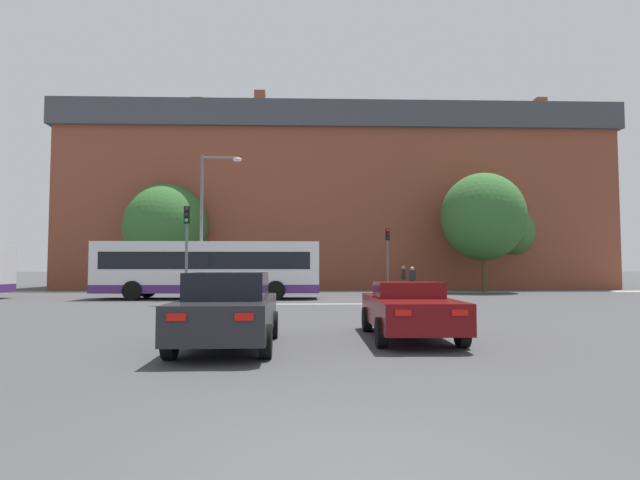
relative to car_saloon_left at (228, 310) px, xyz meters
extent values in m
cube|color=silver|center=(2.05, 12.42, -0.79)|extent=(8.70, 0.30, 0.01)
cube|color=gray|center=(2.05, 23.90, -0.79)|extent=(69.67, 2.50, 0.01)
cube|color=brown|center=(4.24, 34.21, 5.41)|extent=(43.21, 14.96, 12.41)
cube|color=#42444C|center=(4.24, 34.21, 12.65)|extent=(44.07, 15.55, 2.06)
cube|color=brown|center=(-14.29, 33.29, 14.67)|extent=(0.90, 0.90, 2.00)
cube|color=brown|center=(-7.78, 32.51, 14.67)|extent=(0.90, 0.90, 2.00)
cube|color=brown|center=(-2.16, 30.61, 14.67)|extent=(0.90, 0.90, 2.00)
cube|color=brown|center=(3.95, 33.28, 14.67)|extent=(0.90, 0.90, 2.00)
cube|color=brown|center=(10.86, 34.04, 14.67)|extent=(0.90, 0.90, 2.00)
cube|color=brown|center=(16.86, 35.12, 14.67)|extent=(0.90, 0.90, 2.00)
cube|color=brown|center=(22.21, 31.60, 14.67)|extent=(0.90, 0.90, 2.00)
cube|color=#232328|center=(0.00, 0.01, -0.12)|extent=(1.88, 4.37, 0.71)
cube|color=black|center=(0.00, -0.03, 0.51)|extent=(1.60, 1.98, 0.54)
cylinder|color=black|center=(-0.89, 1.34, -0.48)|extent=(0.23, 0.64, 0.64)
cylinder|color=black|center=(0.86, 1.37, -0.48)|extent=(0.23, 0.64, 0.64)
cylinder|color=black|center=(-0.86, -1.35, -0.48)|extent=(0.23, 0.64, 0.64)
cylinder|color=black|center=(0.89, -1.32, -0.48)|extent=(0.23, 0.64, 0.64)
cube|color=red|center=(-0.54, -2.19, 0.06)|extent=(0.32, 0.05, 0.12)
cube|color=red|center=(0.60, -2.17, 0.06)|extent=(0.32, 0.05, 0.12)
cube|color=#600C0F|center=(4.09, 1.19, -0.15)|extent=(1.83, 4.37, 0.65)
cube|color=#600C0F|center=(4.09, 1.30, 0.36)|extent=(1.54, 1.32, 0.37)
cylinder|color=black|center=(3.26, 2.55, -0.48)|extent=(0.23, 0.64, 0.64)
cylinder|color=black|center=(4.96, 2.53, -0.48)|extent=(0.23, 0.64, 0.64)
cylinder|color=black|center=(3.22, -0.14, -0.48)|extent=(0.23, 0.64, 0.64)
cylinder|color=black|center=(4.93, -0.16, -0.48)|extent=(0.23, 0.64, 0.64)
cube|color=red|center=(3.52, -0.99, 0.01)|extent=(0.32, 0.05, 0.12)
cube|color=red|center=(4.62, -1.01, 0.01)|extent=(0.32, 0.05, 0.12)
cube|color=silver|center=(-3.56, 16.53, 0.90)|extent=(11.85, 2.53, 2.70)
cube|color=#4C2870|center=(-3.56, 16.53, -0.23)|extent=(11.87, 2.55, 0.44)
cube|color=black|center=(-3.56, 16.53, 1.25)|extent=(10.90, 2.56, 0.90)
cylinder|color=black|center=(-7.23, 15.32, -0.30)|extent=(1.00, 0.28, 1.00)
cylinder|color=black|center=(-7.23, 17.75, -0.30)|extent=(1.00, 0.28, 1.00)
cylinder|color=black|center=(0.12, 15.32, -0.30)|extent=(1.00, 0.28, 1.00)
cylinder|color=black|center=(0.12, 17.75, -0.30)|extent=(1.00, 0.28, 1.00)
cylinder|color=slate|center=(-3.81, 12.39, 1.06)|extent=(0.12, 0.12, 3.70)
cube|color=black|center=(-3.81, 12.39, 3.31)|extent=(0.26, 0.20, 0.80)
sphere|color=black|center=(-3.81, 12.26, 3.56)|extent=(0.17, 0.17, 0.17)
sphere|color=black|center=(-3.81, 12.26, 3.31)|extent=(0.17, 0.17, 0.17)
sphere|color=#1ED14C|center=(-3.81, 12.26, 3.05)|extent=(0.17, 0.17, 0.17)
cylinder|color=slate|center=(7.31, 23.33, 0.98)|extent=(0.12, 0.12, 3.55)
cube|color=black|center=(7.31, 23.33, 3.15)|extent=(0.26, 0.20, 0.80)
sphere|color=red|center=(7.31, 23.20, 3.41)|extent=(0.17, 0.17, 0.17)
sphere|color=black|center=(7.31, 23.20, 3.15)|extent=(0.17, 0.17, 0.17)
sphere|color=black|center=(7.31, 23.20, 2.90)|extent=(0.17, 0.17, 0.17)
cylinder|color=slate|center=(-3.93, 16.17, 3.09)|extent=(0.16, 0.16, 7.78)
cylinder|color=slate|center=(-2.99, 16.17, 6.83)|extent=(1.89, 0.10, 0.10)
ellipsoid|color=#B2B2B7|center=(-2.04, 16.17, 6.73)|extent=(0.50, 0.36, 0.22)
cylinder|color=brown|center=(1.94, 24.24, -0.36)|extent=(0.13, 0.13, 0.88)
cylinder|color=brown|center=(1.77, 24.23, -0.36)|extent=(0.13, 0.13, 0.88)
cube|color=olive|center=(1.86, 24.23, 0.43)|extent=(0.41, 0.24, 0.69)
sphere|color=tan|center=(1.86, 24.23, 0.91)|extent=(0.26, 0.26, 0.26)
cylinder|color=brown|center=(8.57, 24.20, -0.36)|extent=(0.13, 0.13, 0.87)
cylinder|color=brown|center=(8.58, 24.37, -0.36)|extent=(0.13, 0.13, 0.87)
cube|color=#232328|center=(8.57, 24.28, 0.41)|extent=(0.25, 0.41, 0.69)
sphere|color=tan|center=(8.57, 24.28, 0.89)|extent=(0.26, 0.26, 0.26)
cylinder|color=black|center=(8.86, 23.14, -0.38)|extent=(0.13, 0.13, 0.83)
cylinder|color=black|center=(9.00, 23.04, -0.38)|extent=(0.13, 0.13, 0.83)
cube|color=#232328|center=(8.93, 23.09, 0.37)|extent=(0.45, 0.42, 0.66)
sphere|color=tan|center=(8.93, 23.09, 0.82)|extent=(0.25, 0.25, 0.25)
cylinder|color=#4C3823|center=(-8.56, 26.16, 0.22)|extent=(0.36, 0.36, 2.03)
ellipsoid|color=#33662D|center=(-8.56, 26.16, 3.83)|extent=(6.12, 6.12, 6.42)
cylinder|color=#4C3823|center=(17.51, 27.34, 0.66)|extent=(0.36, 0.36, 2.90)
ellipsoid|color=#3D7033|center=(17.51, 27.34, 3.66)|extent=(3.66, 3.66, 3.84)
cylinder|color=#4C3823|center=(13.97, 23.39, 0.58)|extent=(0.36, 0.36, 2.76)
ellipsoid|color=#33662D|center=(13.97, 23.39, 4.41)|extent=(5.77, 5.77, 6.06)
camera|label=1|loc=(1.61, -10.64, 0.89)|focal=28.00mm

